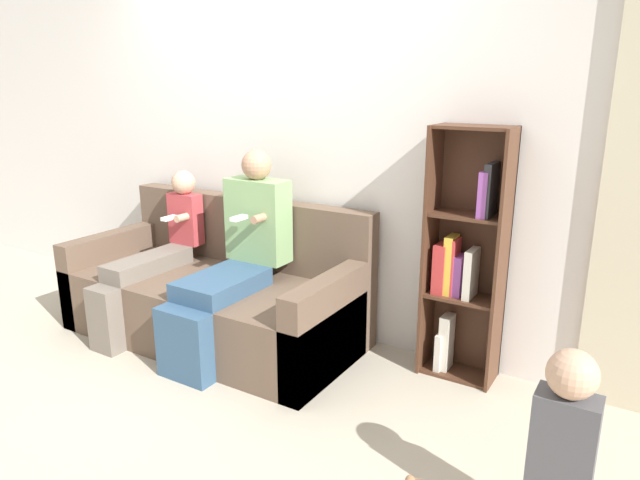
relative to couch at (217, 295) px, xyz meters
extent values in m
plane|color=#B2A893|center=(0.19, -0.56, -0.28)|extent=(14.00, 14.00, 0.00)
cube|color=silver|center=(0.19, 0.49, 0.99)|extent=(10.00, 0.06, 2.55)
cube|color=brown|center=(0.00, -0.12, -0.07)|extent=(1.98, 0.77, 0.42)
cube|color=brown|center=(0.00, 0.34, 0.17)|extent=(1.98, 0.15, 0.90)
cube|color=brown|center=(-0.93, -0.12, 0.02)|extent=(0.13, 0.77, 0.61)
cube|color=brown|center=(0.93, -0.12, 0.02)|extent=(0.13, 0.77, 0.61)
cube|color=#335170|center=(0.25, -0.56, -0.07)|extent=(0.35, 0.12, 0.42)
cube|color=#335170|center=(0.25, -0.22, 0.20)|extent=(0.35, 0.57, 0.11)
cube|color=#84AD70|center=(0.25, 0.16, 0.52)|extent=(0.41, 0.19, 0.54)
sphere|color=tan|center=(0.25, 0.16, 0.88)|extent=(0.19, 0.19, 0.19)
cylinder|color=tan|center=(0.36, 0.01, 0.57)|extent=(0.05, 0.10, 0.05)
cube|color=white|center=(0.25, -0.04, 0.57)|extent=(0.05, 0.12, 0.02)
cube|color=#70665B|center=(-0.44, -0.56, -0.07)|extent=(0.21, 0.12, 0.42)
cube|color=#70665B|center=(-0.44, -0.18, 0.20)|extent=(0.21, 0.64, 0.11)
cube|color=#B73D42|center=(-0.44, 0.20, 0.43)|extent=(0.25, 0.11, 0.37)
sphere|color=tan|center=(-0.44, 0.20, 0.70)|extent=(0.17, 0.17, 0.17)
cylinder|color=tan|center=(-0.37, 0.09, 0.47)|extent=(0.05, 0.10, 0.05)
cube|color=white|center=(-0.44, 0.04, 0.47)|extent=(0.05, 0.12, 0.02)
cube|color=#4C4C51|center=(2.29, -0.76, 0.18)|extent=(0.22, 0.13, 0.35)
sphere|color=tan|center=(2.29, -0.76, 0.43)|extent=(0.18, 0.18, 0.18)
cube|color=#4C2D1E|center=(1.36, 0.32, 0.44)|extent=(0.02, 0.25, 1.45)
cube|color=#4C2D1E|center=(1.77, 0.32, 0.44)|extent=(0.02, 0.25, 1.45)
cube|color=#4C2D1E|center=(1.57, 0.44, 0.44)|extent=(0.43, 0.02, 1.45)
cube|color=#4C2D1E|center=(1.57, 0.32, -0.27)|extent=(0.39, 0.21, 0.02)
cube|color=#4C2D1E|center=(1.57, 0.32, 0.20)|extent=(0.39, 0.21, 0.02)
cube|color=#4C2D1E|center=(1.57, 0.32, 0.68)|extent=(0.39, 0.21, 0.02)
cube|color=#4C2D1E|center=(1.57, 0.32, 1.16)|extent=(0.39, 0.21, 0.02)
cube|color=#333338|center=(1.68, 0.32, 0.83)|extent=(0.04, 0.17, 0.29)
cube|color=beige|center=(1.49, 0.32, -0.10)|extent=(0.06, 0.12, 0.34)
cube|color=#934CA3|center=(1.54, 0.32, 0.33)|extent=(0.06, 0.12, 0.23)
cube|color=beige|center=(1.47, 0.32, -0.15)|extent=(0.04, 0.17, 0.23)
cube|color=#C63838|center=(1.50, 0.32, 0.38)|extent=(0.05, 0.13, 0.33)
cube|color=#C63838|center=(1.44, 0.32, 0.36)|extent=(0.07, 0.15, 0.29)
cube|color=gold|center=(1.49, 0.32, 0.38)|extent=(0.05, 0.13, 0.34)
cube|color=beige|center=(1.61, 0.32, 0.35)|extent=(0.04, 0.16, 0.28)
cube|color=#934CA3|center=(1.66, 0.32, 0.81)|extent=(0.05, 0.18, 0.25)
sphere|color=#936B47|center=(1.81, -0.98, -0.04)|extent=(0.04, 0.04, 0.04)
camera|label=1|loc=(2.47, -2.69, 1.40)|focal=32.00mm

